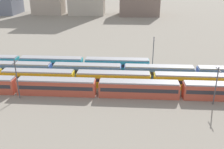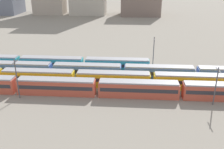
{
  "view_description": "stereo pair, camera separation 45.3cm",
  "coord_description": "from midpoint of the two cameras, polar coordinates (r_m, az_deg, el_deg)",
  "views": [
    {
      "loc": [
        29.12,
        -53.44,
        26.82
      ],
      "look_at": [
        25.05,
        7.8,
        2.04
      ],
      "focal_mm": 41.56,
      "sensor_mm": 36.0,
      "label": 1
    },
    {
      "loc": [
        29.58,
        -53.41,
        26.82
      ],
      "look_at": [
        25.05,
        7.8,
        2.04
      ],
      "focal_mm": 41.56,
      "sensor_mm": 36.0,
      "label": 2
    }
  ],
  "objects": [
    {
      "name": "catenary_pole_1",
      "position": [
        75.44,
        8.89,
        5.12
      ],
      "size": [
        0.24,
        3.2,
        9.45
      ],
      "color": "#4C4C51",
      "rests_on": "ground_plane"
    },
    {
      "name": "train_track_1",
      "position": [
        65.06,
        -8.23,
        -0.77
      ],
      "size": [
        74.7,
        3.06,
        3.75
      ],
      "color": "yellow",
      "rests_on": "ground_plane"
    },
    {
      "name": "catenary_pole_0",
      "position": [
        60.28,
        -20.42,
        -0.59
      ],
      "size": [
        0.24,
        3.2,
        9.11
      ],
      "color": "#4C4C51",
      "rests_on": "ground_plane"
    },
    {
      "name": "catenary_pole_2",
      "position": [
        58.1,
        21.74,
        -1.94
      ],
      "size": [
        0.24,
        3.2,
        8.55
      ],
      "color": "#4C4C51",
      "rests_on": "ground_plane"
    },
    {
      "name": "train_track_3",
      "position": [
        76.7,
        -13.33,
        2.42
      ],
      "size": [
        55.8,
        3.06,
        3.75
      ],
      "color": "teal",
      "rests_on": "ground_plane"
    },
    {
      "name": "train_track_2",
      "position": [
        68.96,
        10.05,
        0.45
      ],
      "size": [
        93.6,
        3.06,
        3.75
      ],
      "color": "#4C70BC",
      "rests_on": "ground_plane"
    },
    {
      "name": "ground_plane",
      "position": [
        73.0,
        -20.21,
        -1.0
      ],
      "size": [
        600.0,
        600.0,
        0.0
      ],
      "primitive_type": "plane",
      "color": "gray"
    },
    {
      "name": "train_track_0",
      "position": [
        60.11,
        14.73,
        -3.28
      ],
      "size": [
        112.5,
        3.06,
        3.75
      ],
      "color": "#BC4C38",
      "rests_on": "ground_plane"
    }
  ]
}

